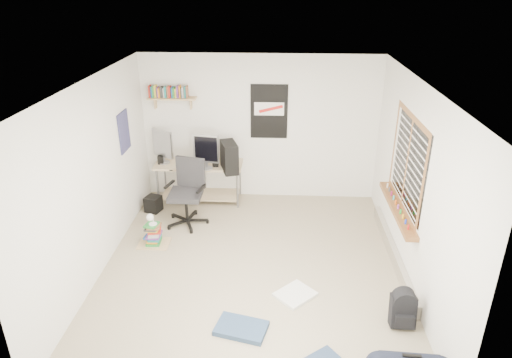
# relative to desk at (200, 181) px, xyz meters

# --- Properties ---
(floor) EXTENTS (4.00, 4.50, 0.01)m
(floor) POSITION_rel_desk_xyz_m (1.03, -2.00, -0.37)
(floor) COLOR gray
(floor) RESTS_ON ground
(ceiling) EXTENTS (4.00, 4.50, 0.01)m
(ceiling) POSITION_rel_desk_xyz_m (1.03, -2.00, 2.14)
(ceiling) COLOR white
(ceiling) RESTS_ON ground
(back_wall) EXTENTS (4.00, 0.01, 2.50)m
(back_wall) POSITION_rel_desk_xyz_m (1.03, 0.25, 0.89)
(back_wall) COLOR silver
(back_wall) RESTS_ON ground
(left_wall) EXTENTS (0.01, 4.50, 2.50)m
(left_wall) POSITION_rel_desk_xyz_m (-0.97, -2.00, 0.89)
(left_wall) COLOR silver
(left_wall) RESTS_ON ground
(right_wall) EXTENTS (0.01, 4.50, 2.50)m
(right_wall) POSITION_rel_desk_xyz_m (3.04, -2.00, 0.89)
(right_wall) COLOR silver
(right_wall) RESTS_ON ground
(desk) EXTENTS (1.54, 0.81, 0.67)m
(desk) POSITION_rel_desk_xyz_m (0.00, 0.00, 0.00)
(desk) COLOR tan
(desk) RESTS_ON floor
(monitor_left) EXTENTS (0.42, 0.32, 0.47)m
(monitor_left) POSITION_rel_desk_xyz_m (-0.59, -0.06, 0.54)
(monitor_left) COLOR #96959A
(monitor_left) RESTS_ON desk
(monitor_right) EXTENTS (0.44, 0.18, 0.47)m
(monitor_right) POSITION_rel_desk_xyz_m (0.18, -0.26, 0.54)
(monitor_right) COLOR #949498
(monitor_right) RESTS_ON desk
(pc_tower) EXTENTS (0.35, 0.51, 0.49)m
(pc_tower) POSITION_rel_desk_xyz_m (0.55, -0.26, 0.55)
(pc_tower) COLOR black
(pc_tower) RESTS_ON desk
(keyboard) EXTENTS (0.39, 0.17, 0.02)m
(keyboard) POSITION_rel_desk_xyz_m (-0.26, -0.24, 0.32)
(keyboard) COLOR black
(keyboard) RESTS_ON desk
(speaker_left) EXTENTS (0.09, 0.09, 0.18)m
(speaker_left) POSITION_rel_desk_xyz_m (-0.64, -0.09, 0.40)
(speaker_left) COLOR black
(speaker_left) RESTS_ON desk
(speaker_right) EXTENTS (0.10, 0.10, 0.19)m
(speaker_right) POSITION_rel_desk_xyz_m (0.31, -0.15, 0.41)
(speaker_right) COLOR black
(speaker_right) RESTS_ON desk
(office_chair) EXTENTS (0.84, 0.84, 1.06)m
(office_chair) POSITION_rel_desk_xyz_m (-0.08, -0.86, 0.12)
(office_chair) COLOR #262528
(office_chair) RESTS_ON floor
(wall_shelf) EXTENTS (0.80, 0.22, 0.24)m
(wall_shelf) POSITION_rel_desk_xyz_m (-0.42, 0.14, 1.42)
(wall_shelf) COLOR tan
(wall_shelf) RESTS_ON back_wall
(poster_back_wall) EXTENTS (0.62, 0.03, 0.92)m
(poster_back_wall) POSITION_rel_desk_xyz_m (1.18, 0.23, 1.19)
(poster_back_wall) COLOR black
(poster_back_wall) RESTS_ON back_wall
(poster_left_wall) EXTENTS (0.02, 0.42, 0.60)m
(poster_left_wall) POSITION_rel_desk_xyz_m (-0.95, -0.80, 1.14)
(poster_left_wall) COLOR navy
(poster_left_wall) RESTS_ON left_wall
(window) EXTENTS (0.10, 1.50, 1.26)m
(window) POSITION_rel_desk_xyz_m (2.98, -1.70, 1.08)
(window) COLOR brown
(window) RESTS_ON right_wall
(baseboard_heater) EXTENTS (0.08, 2.50, 0.18)m
(baseboard_heater) POSITION_rel_desk_xyz_m (2.99, -1.70, -0.28)
(baseboard_heater) COLOR #B7B2A8
(baseboard_heater) RESTS_ON floor
(backpack) EXTENTS (0.28, 0.22, 0.37)m
(backpack) POSITION_rel_desk_xyz_m (2.78, -3.04, -0.16)
(backpack) COLOR black
(backpack) RESTS_ON floor
(tshirt) EXTENTS (0.58, 0.58, 0.04)m
(tshirt) POSITION_rel_desk_xyz_m (1.60, -2.59, -0.34)
(tshirt) COLOR silver
(tshirt) RESTS_ON floor
(jeans_a) EXTENTS (0.63, 0.48, 0.06)m
(jeans_a) POSITION_rel_desk_xyz_m (0.99, -3.23, -0.33)
(jeans_a) COLOR navy
(jeans_a) RESTS_ON floor
(book_stack) EXTENTS (0.46, 0.38, 0.30)m
(book_stack) POSITION_rel_desk_xyz_m (-0.45, -1.50, -0.21)
(book_stack) COLOR brown
(book_stack) RESTS_ON floor
(desk_lamp) EXTENTS (0.17, 0.22, 0.19)m
(desk_lamp) POSITION_rel_desk_xyz_m (-0.43, -1.52, 0.02)
(desk_lamp) COLOR silver
(desk_lamp) RESTS_ON book_stack
(subwoofer) EXTENTS (0.29, 0.29, 0.26)m
(subwoofer) POSITION_rel_desk_xyz_m (-0.72, -0.49, -0.22)
(subwoofer) COLOR black
(subwoofer) RESTS_ON floor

